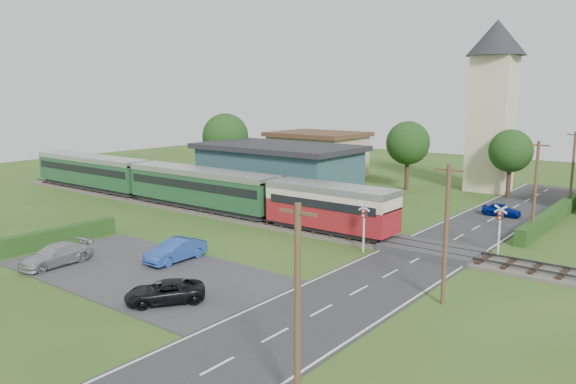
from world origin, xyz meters
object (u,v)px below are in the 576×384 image
Objects in this scene: church_tower at (494,93)px; crossing_signal_near at (364,220)px; equipment_hut at (179,180)px; train at (177,183)px; station_building at (278,171)px; pedestrian_near at (290,201)px; car_park_dark at (165,292)px; crossing_signal_far at (500,222)px; car_park_silver at (55,255)px; car_park_blue at (176,250)px; pedestrian_far at (197,187)px; house_west at (318,154)px; car_on_road at (502,210)px.

church_tower reaches higher than crossing_signal_near.
train reaches higher than equipment_hut.
pedestrian_near is at bearing -44.16° from station_building.
church_tower is at bearing 124.06° from car_park_dark.
car_park_silver is (-20.23, -18.89, -1.42)m from crossing_signal_far.
crossing_signal_near is 0.80× the size of car_park_blue.
church_tower is at bearing 110.02° from crossing_signal_far.
crossing_signal_near is at bearing -87.18° from church_tower.
station_building reaches higher than car_park_dark.
church_tower is (23.00, 22.80, 8.48)m from equipment_hut.
car_park_dark is 26.63m from pedestrian_far.
equipment_hut is 0.62× the size of car_park_blue.
car_park_dark is (17.87, -16.44, -1.55)m from train.
crossing_signal_far is at bearing -106.74° from pedestrian_far.
crossing_signal_far is at bearing 33.69° from crossing_signal_near.
equipment_hut is at bearing 21.69° from pedestrian_near.
equipment_hut reaches higher than car_park_dark.
station_building reaches higher than car_park_silver.
station_building is 25.79m from car_park_silver.
train is at bearing -42.88° from equipment_hut.
car_park_silver is 1.12× the size of car_park_dark.
pedestrian_near is (-2.28, 14.52, 0.60)m from car_park_blue.
train is at bearing 173.45° from crossing_signal_near.
crossing_signal_far is 1.81× the size of pedestrian_near.
church_tower is at bearing 8.53° from house_west.
church_tower is 1.63× the size of house_west.
crossing_signal_near and crossing_signal_far have the same top height.
house_west is 3.30× the size of crossing_signal_far.
car_park_dark is at bearing -65.09° from house_west.
house_west reaches higher than car_on_road.
station_building reaches higher than pedestrian_far.
car_on_road is (3.82, 16.35, -1.56)m from crossing_signal_near.
train is at bearing -126.95° from church_tower.
station_building is 1.48× the size of house_west.
car_park_silver is (-16.85, -30.45, 0.13)m from car_on_road.
church_tower reaches higher than crossing_signal_far.
train is (3.45, -3.20, 0.43)m from equipment_hut.
equipment_hut is 0.14× the size of church_tower.
station_building is at bearing 111.55° from car_park_blue.
station_building is 14.87m from house_west.
station_building is 22.25m from car_park_blue.
crossing_signal_far is 27.72m from car_park_silver.
car_park_silver is 21.11m from pedestrian_far.
car_park_silver is at bearing -105.31° from church_tower.
car_park_silver is 2.42× the size of pedestrian_near.
car_on_road is 1.60× the size of pedestrian_far.
car_park_silver is (-11.63, -42.50, -9.51)m from church_tower.
pedestrian_far is at bearing 111.76° from car_park_silver.
car_park_silver is at bearing -136.21° from car_park_blue.
car_on_road is (5.22, -12.05, -9.64)m from church_tower.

